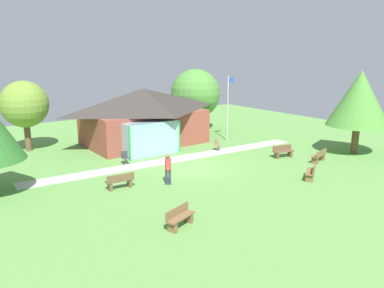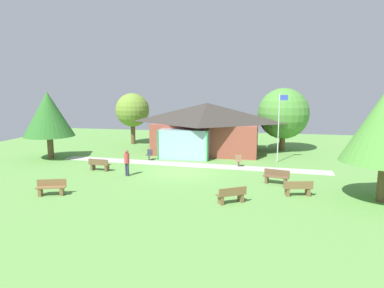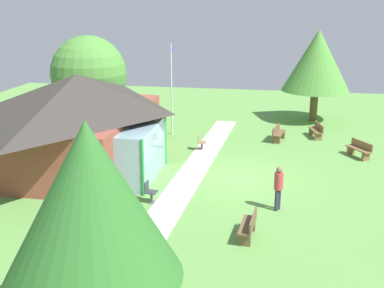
# 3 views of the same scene
# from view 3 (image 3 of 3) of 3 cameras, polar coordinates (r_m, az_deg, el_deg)

# --- Properties ---
(ground_plane) EXTENTS (44.00, 44.00, 0.00)m
(ground_plane) POSITION_cam_3_polar(r_m,az_deg,el_deg) (21.61, 5.62, -4.00)
(ground_plane) COLOR #609947
(pavilion) EXTENTS (9.83, 7.43, 4.37)m
(pavilion) POSITION_cam_3_polar(r_m,az_deg,el_deg) (23.14, -13.08, 2.96)
(pavilion) COLOR brown
(pavilion) RESTS_ON ground_plane
(footpath) EXTENTS (20.31, 2.42, 0.03)m
(footpath) POSITION_cam_3_polar(r_m,az_deg,el_deg) (21.86, -0.14, -3.62)
(footpath) COLOR #BCB7B2
(footpath) RESTS_ON ground_plane
(flagpole) EXTENTS (0.64, 0.08, 5.29)m
(flagpole) POSITION_cam_3_polar(r_m,az_deg,el_deg) (27.79, -2.46, 7.05)
(flagpole) COLOR silver
(flagpole) RESTS_ON ground_plane
(bench_mid_left) EXTENTS (1.53, 0.57, 0.84)m
(bench_mid_left) POSITION_cam_3_polar(r_m,az_deg,el_deg) (16.26, 6.80, -9.81)
(bench_mid_left) COLOR brown
(bench_mid_left) RESTS_ON ground_plane
(bench_front_right) EXTENTS (1.50, 1.17, 0.84)m
(bench_front_right) POSITION_cam_3_polar(r_m,az_deg,el_deg) (25.52, 19.38, -0.65)
(bench_front_right) COLOR brown
(bench_front_right) RESTS_ON ground_plane
(bench_lawn_far_right) EXTENTS (1.56, 0.78, 0.84)m
(bench_lawn_far_right) POSITION_cam_3_polar(r_m,az_deg,el_deg) (28.48, 14.67, 1.53)
(bench_lawn_far_right) COLOR brown
(bench_lawn_far_right) RESTS_ON ground_plane
(bench_mid_right) EXTENTS (1.56, 0.79, 0.84)m
(bench_mid_right) POSITION_cam_3_polar(r_m,az_deg,el_deg) (27.37, 10.28, 1.20)
(bench_mid_right) COLOR brown
(bench_mid_right) RESTS_ON ground_plane
(patio_chair_west) EXTENTS (0.47, 0.47, 0.86)m
(patio_chair_west) POSITION_cam_3_polar(r_m,az_deg,el_deg) (18.88, -5.06, -5.79)
(patio_chair_west) COLOR #33383D
(patio_chair_west) RESTS_ON ground_plane
(patio_chair_lawn_spare) EXTENTS (0.51, 0.51, 0.86)m
(patio_chair_lawn_spare) POSITION_cam_3_polar(r_m,az_deg,el_deg) (25.24, 1.04, 0.17)
(patio_chair_lawn_spare) COLOR #8C6B4C
(patio_chair_lawn_spare) RESTS_ON ground_plane
(visitor_strolling_lawn) EXTENTS (0.34, 0.34, 1.74)m
(visitor_strolling_lawn) POSITION_cam_3_polar(r_m,az_deg,el_deg) (18.21, 10.32, -4.83)
(visitor_strolling_lawn) COLOR #2D3347
(visitor_strolling_lawn) RESTS_ON ground_plane
(tree_far_east) EXTENTS (4.33, 4.33, 5.92)m
(tree_far_east) POSITION_cam_3_polar(r_m,az_deg,el_deg) (31.78, 14.74, 9.62)
(tree_far_east) COLOR brown
(tree_far_east) RESTS_ON ground_plane
(tree_west_hedge) EXTENTS (3.95, 3.95, 5.37)m
(tree_west_hedge) POSITION_cam_3_polar(r_m,az_deg,el_deg) (10.35, -12.10, -6.85)
(tree_west_hedge) COLOR brown
(tree_west_hedge) RESTS_ON ground_plane
(tree_behind_pavilion_right) EXTENTS (4.57, 4.57, 5.67)m
(tree_behind_pavilion_right) POSITION_cam_3_polar(r_m,az_deg,el_deg) (29.83, -12.24, 8.22)
(tree_behind_pavilion_right) COLOR brown
(tree_behind_pavilion_right) RESTS_ON ground_plane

